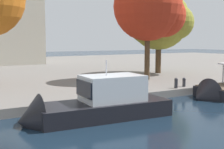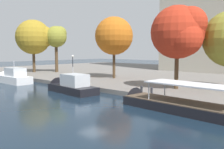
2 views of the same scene
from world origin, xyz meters
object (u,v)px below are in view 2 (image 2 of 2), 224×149
Objects in this scene: tour_boat_2 at (181,108)px; tree_1 at (56,36)px; motor_yacht_0 at (12,78)px; lamp_post at (73,65)px; mooring_bollard_0 at (18,73)px; tree_5 at (113,35)px; motor_yacht_1 at (70,87)px; tree_2 at (181,32)px; mooring_bollard_2 at (142,89)px; mooring_bollard_1 at (152,90)px; tree_0 at (35,38)px.

tree_1 is at bearing -15.06° from tour_boat_2.
lamp_post is at bearing -146.79° from motor_yacht_0.
tour_boat_2 is 17.60× the size of mooring_bollard_0.
motor_yacht_1 is at bearing -73.31° from tree_5.
tree_2 reaches higher than tour_boat_2.
mooring_bollard_2 is 0.08× the size of tree_5.
motor_yacht_0 is 0.82× the size of tree_1.
tree_1 is at bearing 163.53° from mooring_bollard_1.
motor_yacht_0 is 0.72× the size of tree_0.
motor_yacht_0 is at bearing -129.60° from tree_5.
mooring_bollard_0 is 0.08× the size of tree_5.
tree_2 is at bearing -160.68° from motor_yacht_0.
lamp_post reaches higher than motor_yacht_1.
lamp_post is (-15.70, 2.11, 2.14)m from mooring_bollard_2.
mooring_bollard_1 is 0.07× the size of tree_2.
tree_1 is (-0.86, 9.98, 7.84)m from mooring_bollard_0.
tree_0 is at bearing 122.43° from mooring_bollard_0.
motor_yacht_0 is at bearing -170.90° from mooring_bollard_2.
motor_yacht_0 reaches higher than motor_yacht_1.
motor_yacht_0 reaches higher than mooring_bollard_0.
tour_boat_2 is at bearing -4.72° from mooring_bollard_0.
mooring_bollard_0 is at bearing -170.60° from tree_2.
motor_yacht_0 reaches higher than mooring_bollard_1.
motor_yacht_0 is 0.81× the size of tree_2.
tree_2 is at bearing -137.71° from motor_yacht_1.
motor_yacht_0 is 11.26m from lamp_post.
mooring_bollard_1 is 17.16m from lamp_post.
tree_2 is at bearing -57.40° from tour_boat_2.
mooring_bollard_0 is at bearing -33.75° from motor_yacht_0.
tree_2 is (0.68, 5.31, 6.93)m from mooring_bollard_1.
tree_5 is at bearing 144.21° from mooring_bollard_2.
tree_1 reaches higher than motor_yacht_0.
tree_0 is at bearing -16.27° from motor_yacht_1.
mooring_bollard_1 is 0.18× the size of lamp_post.
mooring_bollard_0 is at bearing -172.72° from lamp_post.
mooring_bollard_2 is at bearing -156.64° from motor_yacht_1.
tour_boat_2 is 1.41× the size of tree_2.
mooring_bollard_2 is at bearing -20.48° from tour_boat_2.
tree_5 reaches higher than motor_yacht_0.
mooring_bollard_0 is 0.07× the size of tree_0.
motor_yacht_1 is 0.85× the size of tree_2.
tree_1 is (-38.63, 13.10, 8.62)m from tour_boat_2.
motor_yacht_0 is at bearing 7.67° from motor_yacht_1.
mooring_bollard_0 is at bearing -85.09° from tree_1.
tree_1 reaches higher than tour_boat_2.
tour_boat_2 reaches higher than mooring_bollard_2.
tree_2 is (1.90, 5.60, 6.88)m from mooring_bollard_2.
mooring_bollard_0 is at bearing -151.40° from tree_5.
tree_0 is (-10.41, 10.65, 7.80)m from motor_yacht_0.
mooring_bollard_2 is 36.69m from tree_0.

